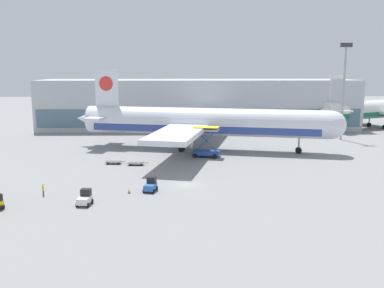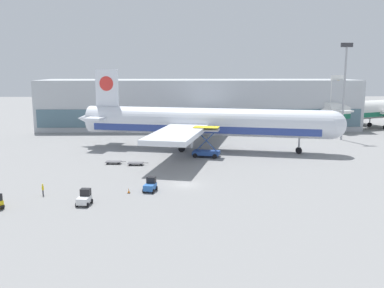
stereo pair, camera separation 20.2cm
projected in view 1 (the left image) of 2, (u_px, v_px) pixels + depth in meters
name	position (u px, v px, depth m)	size (l,w,h in m)	color
ground_plane	(186.00, 185.00, 64.38)	(400.00, 400.00, 0.00)	gray
terminal_building	(198.00, 104.00, 124.45)	(90.00, 18.20, 14.00)	#B2B7BC
light_mast	(344.00, 84.00, 102.45)	(2.80, 0.50, 23.18)	#9EA0A5
airplane_main	(200.00, 123.00, 90.96)	(57.18, 48.55, 17.00)	silver
scissor_lift_loader	(206.00, 146.00, 84.27)	(5.75, 4.38, 5.98)	#284C99
baggage_tug_foreground	(85.00, 198.00, 54.79)	(1.89, 2.60, 2.00)	silver
baggage_tug_mid	(151.00, 185.00, 60.87)	(2.08, 2.69, 2.00)	#2D66B7
baggage_dolly_lead	(113.00, 162.00, 78.23)	(3.72, 1.58, 0.48)	#56565B
baggage_dolly_second	(136.00, 163.00, 77.20)	(3.72, 1.58, 0.48)	#56565B
ground_crew_near	(43.00, 189.00, 58.63)	(0.35, 0.52, 1.69)	black
traffic_cone_near	(129.00, 191.00, 59.96)	(0.40, 0.40, 0.73)	black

